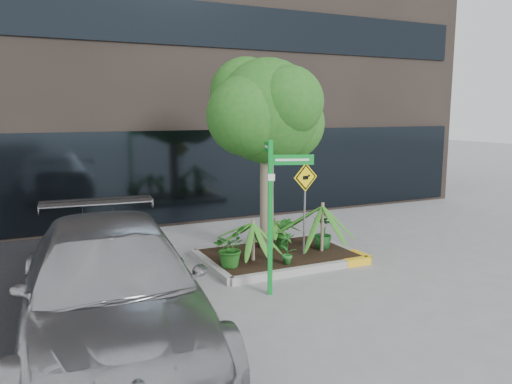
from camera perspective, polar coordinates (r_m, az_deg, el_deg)
name	(u,v)px	position (r m, az deg, el deg)	size (l,w,h in m)	color
ground	(277,264)	(10.75, 2.42, -8.25)	(80.00, 80.00, 0.00)	gray
planter	(281,255)	(11.06, 2.82, -7.21)	(3.35, 2.36, 0.15)	#9E9E99
tree	(267,111)	(11.01, 1.22, 9.21)	(2.94, 2.61, 4.42)	gray
palm_front	(323,206)	(11.06, 7.63, -1.57)	(1.23, 1.23, 1.37)	gray
palm_left	(253,222)	(10.32, -0.33, -3.50)	(0.97, 0.97, 1.08)	gray
palm_back	(275,220)	(11.45, 2.19, -3.23)	(0.74, 0.74, 0.82)	gray
parked_car	(112,288)	(7.17, -16.16, -10.54)	(2.37, 5.83, 1.69)	#A2A1A6
shrub_a	(229,247)	(10.02, -3.08, -6.33)	(0.71, 0.71, 0.78)	#1F5C1A
shrub_b	(323,232)	(11.41, 7.64, -4.57)	(0.42, 0.42, 0.75)	#1C5D22
shrub_c	(287,248)	(10.18, 3.61, -6.37)	(0.36, 0.36, 0.69)	#226E26
shrub_d	(284,233)	(11.35, 3.18, -4.65)	(0.39, 0.39, 0.72)	#21681E
street_sign_post	(273,200)	(8.69, 1.94, -0.92)	(0.77, 0.98, 2.75)	#0D972C
cattle_sign	(305,193)	(10.68, 5.63, -0.11)	(0.61, 0.10, 2.00)	slate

